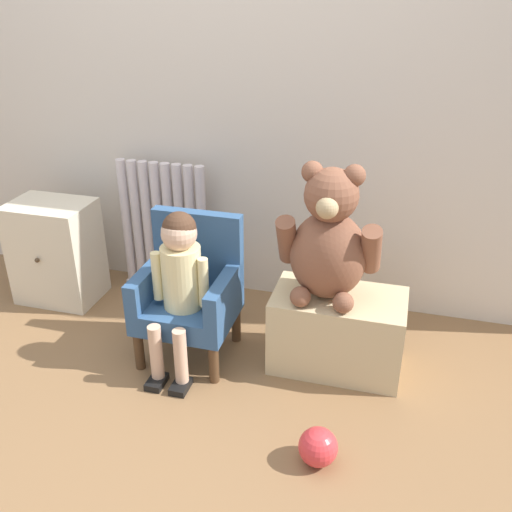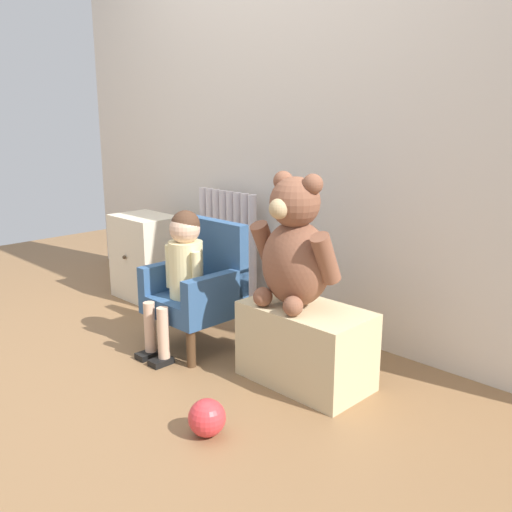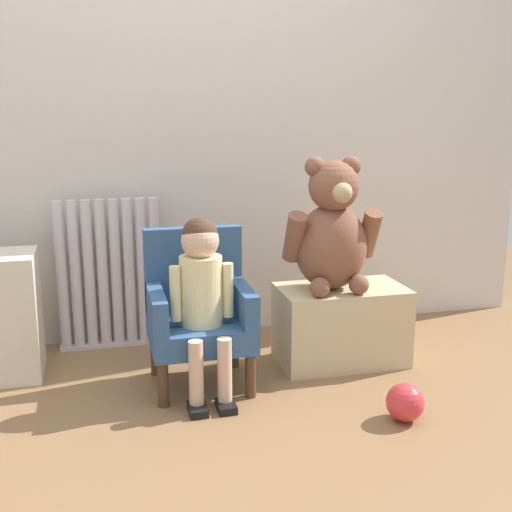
% 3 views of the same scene
% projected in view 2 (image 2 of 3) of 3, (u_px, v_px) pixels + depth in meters
% --- Properties ---
extents(ground_plane, '(6.00, 6.00, 0.00)m').
position_uv_depth(ground_plane, '(107.00, 375.00, 2.62)').
color(ground_plane, brown).
extents(back_wall, '(3.80, 0.05, 2.40)m').
position_uv_depth(back_wall, '(281.00, 107.00, 3.12)').
color(back_wall, beige).
rests_on(back_wall, ground_plane).
extents(radiator, '(0.50, 0.05, 0.72)m').
position_uv_depth(radiator, '(227.00, 250.00, 3.46)').
color(radiator, silver).
rests_on(radiator, ground_plane).
extents(small_dresser, '(0.41, 0.32, 0.54)m').
position_uv_depth(small_dresser, '(146.00, 257.00, 3.66)').
color(small_dresser, beige).
rests_on(small_dresser, ground_plane).
extents(child_armchair, '(0.41, 0.38, 0.64)m').
position_uv_depth(child_armchair, '(200.00, 287.00, 2.89)').
color(child_armchair, '#2F527E').
rests_on(child_armchair, ground_plane).
extents(child_figure, '(0.25, 0.35, 0.72)m').
position_uv_depth(child_figure, '(182.00, 262.00, 2.78)').
color(child_figure, beige).
rests_on(child_figure, ground_plane).
extents(low_bench, '(0.56, 0.33, 0.35)m').
position_uv_depth(low_bench, '(306.00, 345.00, 2.51)').
color(low_bench, '#CCB687').
rests_on(low_bench, ground_plane).
extents(large_teddy_bear, '(0.42, 0.30, 0.58)m').
position_uv_depth(large_teddy_bear, '(295.00, 249.00, 2.44)').
color(large_teddy_bear, brown).
rests_on(large_teddy_bear, low_bench).
extents(toy_ball, '(0.14, 0.14, 0.14)m').
position_uv_depth(toy_ball, '(207.00, 418.00, 2.12)').
color(toy_ball, red).
rests_on(toy_ball, ground_plane).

